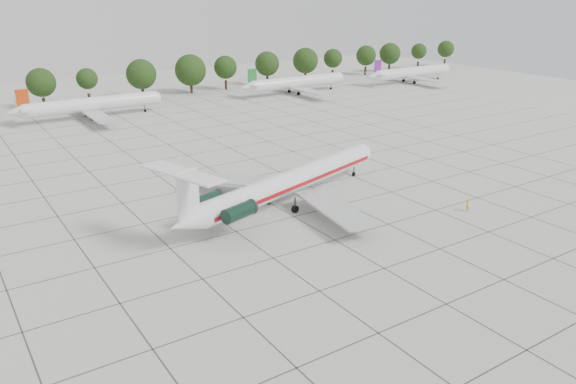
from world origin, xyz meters
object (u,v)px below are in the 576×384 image
object	(u,v)px
ground_crew	(467,205)
bg_airliner_e	(412,73)
bg_airliner_d	(296,82)
main_airliner	(284,184)
bg_airliner_c	(92,105)

from	to	relation	value
ground_crew	bg_airliner_e	size ratio (longest dim) A/B	0.06
bg_airliner_d	bg_airliner_e	bearing A→B (deg)	-5.34
main_airliner	ground_crew	world-z (taller)	main_airliner
bg_airliner_c	bg_airliner_d	xyz separation A→B (m)	(52.65, 0.40, 0.00)
bg_airliner_c	ground_crew	bearing A→B (deg)	-73.08
bg_airliner_d	ground_crew	bearing A→B (deg)	-109.72
main_airliner	bg_airliner_e	size ratio (longest dim) A/B	1.30
main_airliner	bg_airliner_d	xyz separation A→B (m)	(46.79, 65.82, -0.19)
main_airliner	bg_airliner_e	distance (m)	105.29
ground_crew	bg_airliner_e	xyz separation A→B (m)	(66.66, 76.08, 2.12)
main_airliner	ground_crew	size ratio (longest dim) A/B	23.20
main_airliner	bg_airliner_d	world-z (taller)	main_airliner
ground_crew	bg_airliner_e	world-z (taller)	bg_airliner_e
bg_airliner_c	bg_airliner_e	world-z (taller)	same
main_airliner	bg_airliner_c	world-z (taller)	main_airliner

